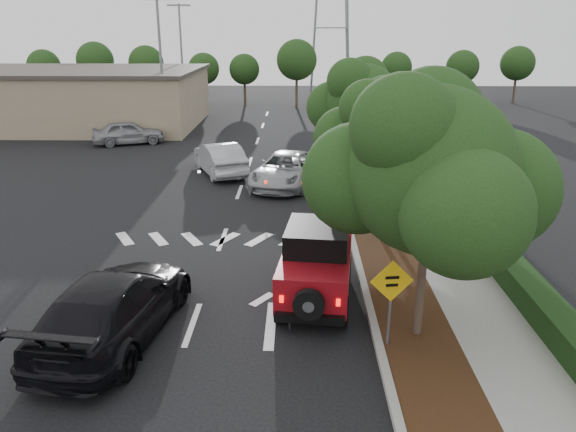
{
  "coord_description": "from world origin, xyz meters",
  "views": [
    {
      "loc": [
        2.66,
        -12.59,
        7.22
      ],
      "look_at": [
        2.39,
        3.0,
        1.92
      ],
      "focal_mm": 35.0,
      "sensor_mm": 36.0,
      "label": 1
    }
  ],
  "objects_px": {
    "red_jeep": "(317,262)",
    "speed_hump_sign": "(391,292)",
    "silver_suv_ahead": "(286,170)",
    "black_suv_oncoming": "(114,306)"
  },
  "relations": [
    {
      "from": "red_jeep",
      "to": "black_suv_oncoming",
      "type": "bearing_deg",
      "value": -149.88
    },
    {
      "from": "red_jeep",
      "to": "speed_hump_sign",
      "type": "xyz_separation_m",
      "value": [
        1.6,
        -2.61,
        0.43
      ]
    },
    {
      "from": "silver_suv_ahead",
      "to": "black_suv_oncoming",
      "type": "height_order",
      "value": "black_suv_oncoming"
    },
    {
      "from": "silver_suv_ahead",
      "to": "speed_hump_sign",
      "type": "relative_size",
      "value": 2.52
    },
    {
      "from": "black_suv_oncoming",
      "to": "red_jeep",
      "type": "bearing_deg",
      "value": -148.42
    },
    {
      "from": "red_jeep",
      "to": "silver_suv_ahead",
      "type": "height_order",
      "value": "red_jeep"
    },
    {
      "from": "speed_hump_sign",
      "to": "silver_suv_ahead",
      "type": "bearing_deg",
      "value": 93.18
    },
    {
      "from": "red_jeep",
      "to": "speed_hump_sign",
      "type": "relative_size",
      "value": 1.96
    },
    {
      "from": "black_suv_oncoming",
      "to": "speed_hump_sign",
      "type": "xyz_separation_m",
      "value": [
        6.54,
        -0.46,
        0.66
      ]
    },
    {
      "from": "red_jeep",
      "to": "black_suv_oncoming",
      "type": "relative_size",
      "value": 0.74
    }
  ]
}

